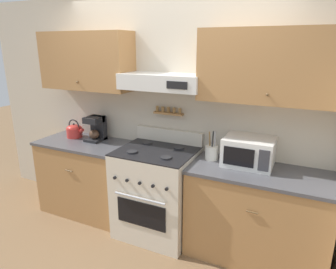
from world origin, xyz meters
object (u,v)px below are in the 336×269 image
stove_range (157,192)px  microwave (249,151)px  coffee_maker (96,128)px  utensil_crock (212,152)px  tea_kettle (74,131)px

stove_range → microwave: 1.08m
coffee_maker → utensil_crock: (1.45, -0.03, -0.07)m
stove_range → tea_kettle: size_ratio=4.56×
stove_range → coffee_maker: size_ratio=3.81×
stove_range → microwave: microwave is taller
tea_kettle → microwave: size_ratio=0.53×
stove_range → utensil_crock: utensil_crock is taller
coffee_maker → utensil_crock: 1.45m
microwave → utensil_crock: bearing=-177.2°
utensil_crock → tea_kettle: bearing=-180.0°
tea_kettle → microwave: 2.13m
stove_range → coffee_maker: coffee_maker is taller
tea_kettle → coffee_maker: size_ratio=0.83×
stove_range → coffee_maker: (-0.89, 0.17, 0.57)m
coffee_maker → microwave: bearing=-0.3°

